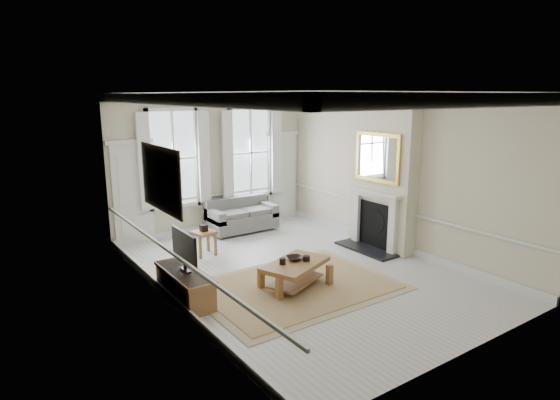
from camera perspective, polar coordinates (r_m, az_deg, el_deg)
floor at (r=9.21m, az=2.34°, el=-8.74°), size 7.20×7.20×0.00m
ceiling at (r=8.57m, az=2.55°, el=12.93°), size 7.20×7.20×0.00m
back_wall at (r=11.77m, az=-8.15°, el=4.44°), size 5.20×0.00×5.20m
left_wall at (r=7.50m, az=-13.67°, el=-0.48°), size 0.00×7.20×7.20m
right_wall at (r=10.48m, az=13.92°, el=3.19°), size 0.00×7.20×7.20m
window_left at (r=11.28m, az=-12.86°, el=4.92°), size 1.26×0.20×2.20m
window_right at (r=12.20m, az=-3.64°, el=5.78°), size 1.26×0.20×2.20m
door_left at (r=11.09m, az=-17.49°, el=0.59°), size 0.90×0.08×2.30m
door_right at (r=12.85m, az=0.22°, el=2.78°), size 0.90×0.08×2.30m
painting at (r=7.72m, az=-14.33°, el=2.51°), size 0.05×1.66×1.06m
chimney_breast at (r=10.48m, az=12.46°, el=3.27°), size 0.35×1.70×3.38m
hearth at (r=10.58m, az=10.44°, el=-5.91°), size 0.55×1.50×0.05m
fireplace at (r=10.52m, az=11.37°, el=-2.04°), size 0.21×1.45×1.33m
mirror at (r=10.28m, az=11.73°, el=5.09°), size 0.06×1.26×1.06m
sofa at (r=11.84m, az=-4.78°, el=-2.11°), size 1.70×0.83×0.83m
side_table at (r=10.14m, az=-9.24°, el=-4.35°), size 0.51×0.51×0.53m
rug at (r=8.51m, az=1.90°, el=-10.49°), size 3.50×2.60×0.02m
coffee_table at (r=8.37m, az=1.92°, el=-8.12°), size 1.44×1.15×0.47m
ceramic_pot_a at (r=8.23m, az=0.31°, el=-7.48°), size 0.11×0.11×0.11m
ceramic_pot_b at (r=8.40m, az=3.24°, el=-7.13°), size 0.13×0.13×0.09m
bowl at (r=8.44m, az=1.80°, el=-7.11°), size 0.32×0.32×0.07m
tv_stand at (r=8.08m, az=-11.52°, el=-10.18°), size 0.46×1.44×0.52m
tv at (r=7.86m, az=-11.58°, el=-5.76°), size 0.08×0.90×0.68m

